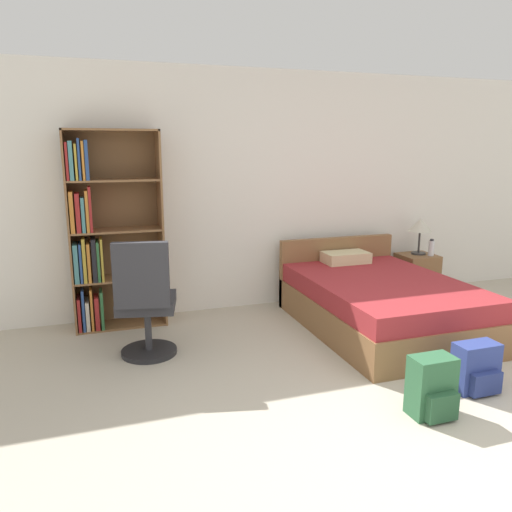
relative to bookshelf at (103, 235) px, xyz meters
name	(u,v)px	position (x,y,z in m)	size (l,w,h in m)	color
ground_plane	(475,461)	(1.93, -2.98, -0.94)	(14.00, 14.00, 0.00)	#BCB29E
wall_back	(279,191)	(1.93, 0.25, 0.36)	(9.00, 0.06, 2.60)	white
bookshelf	(103,235)	(0.00, 0.00, 0.00)	(0.89, 0.34, 1.95)	brown
bed	(378,302)	(2.57, -0.88, -0.67)	(1.39, 2.02, 0.77)	brown
office_chair	(145,303)	(0.29, -0.92, -0.44)	(0.57, 0.65, 1.05)	#232326
nightstand	(416,275)	(3.60, -0.08, -0.68)	(0.41, 0.42, 0.52)	brown
table_lamp	(420,226)	(3.63, -0.06, -0.08)	(0.28, 0.28, 0.43)	#333333
water_bottle	(431,248)	(3.71, -0.18, -0.33)	(0.07, 0.07, 0.20)	silver
backpack_blue	(476,368)	(2.54, -2.29, -0.76)	(0.33, 0.23, 0.37)	navy
backpack_green	(432,388)	(2.00, -2.48, -0.74)	(0.29, 0.25, 0.42)	#2D603D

